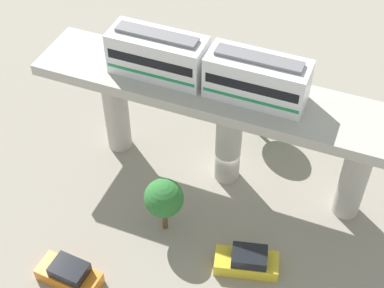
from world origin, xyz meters
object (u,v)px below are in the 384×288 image
Objects in this scene: parked_car_yellow at (247,261)px; train at (206,66)px; tree_mid_lot at (164,198)px; tree_near_viaduct at (265,105)px; parked_car_orange at (69,274)px.

train is at bearing -155.52° from parked_car_yellow.
train is at bearing 175.16° from tree_mid_lot.
tree_near_viaduct is 1.08× the size of tree_mid_lot.
parked_car_yellow is at bearing 12.38° from tree_near_viaduct.
tree_near_viaduct reaches higher than tree_mid_lot.
train reaches higher than tree_mid_lot.
train is at bearing -30.49° from tree_near_viaduct.
tree_near_viaduct is at bearing 160.26° from parked_car_orange.
tree_near_viaduct is (-12.53, -2.75, 2.54)m from parked_car_yellow.
parked_car_orange is 19.47m from tree_near_viaduct.
tree_mid_lot is at bearing -4.84° from train.
tree_mid_lot is at bearing -113.37° from parked_car_yellow.
parked_car_orange is 0.87× the size of tree_near_viaduct.
train reaches higher than tree_near_viaduct.
tree_mid_lot is (6.27, -0.53, -6.72)m from train.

